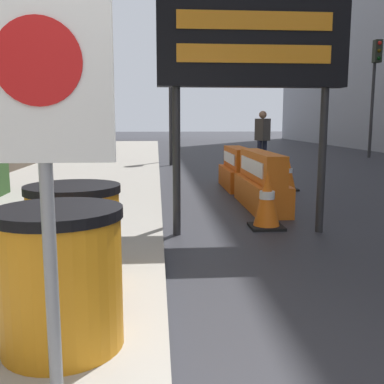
% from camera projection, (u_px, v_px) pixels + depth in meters
% --- Properties ---
extents(barrel_drum_foreground, '(0.73, 0.73, 0.82)m').
position_uv_depth(barrel_drum_foreground, '(61.00, 278.00, 2.59)').
color(barrel_drum_foreground, orange).
rests_on(barrel_drum_foreground, sidewalk_left).
extents(barrel_drum_middle, '(0.73, 0.73, 0.82)m').
position_uv_depth(barrel_drum_middle, '(74.00, 237.00, 3.49)').
color(barrel_drum_middle, orange).
rests_on(barrel_drum_middle, sidewalk_left).
extents(warning_sign, '(0.60, 0.08, 1.96)m').
position_uv_depth(warning_sign, '(41.00, 103.00, 1.86)').
color(warning_sign, gray).
rests_on(warning_sign, sidewalk_left).
extents(message_board, '(2.46, 0.36, 3.48)m').
position_uv_depth(message_board, '(253.00, 22.00, 5.42)').
color(message_board, '#28282B').
rests_on(message_board, ground_plane).
extents(jersey_barrier_orange_near, '(0.54, 2.07, 0.94)m').
position_uv_depth(jersey_barrier_orange_near, '(261.00, 183.00, 7.53)').
color(jersey_barrier_orange_near, orange).
rests_on(jersey_barrier_orange_near, ground_plane).
extents(jersey_barrier_orange_far, '(0.60, 1.70, 0.88)m').
position_uv_depth(jersey_barrier_orange_far, '(238.00, 170.00, 9.70)').
color(jersey_barrier_orange_far, orange).
rests_on(jersey_barrier_orange_far, ground_plane).
extents(traffic_cone_near, '(0.45, 0.45, 0.80)m').
position_uv_depth(traffic_cone_near, '(267.00, 200.00, 6.06)').
color(traffic_cone_near, black).
rests_on(traffic_cone_near, ground_plane).
extents(traffic_cone_mid, '(0.41, 0.41, 0.72)m').
position_uv_depth(traffic_cone_mid, '(288.00, 173.00, 9.42)').
color(traffic_cone_mid, black).
rests_on(traffic_cone_mid, ground_plane).
extents(traffic_light_near_curb, '(0.28, 0.44, 4.18)m').
position_uv_depth(traffic_light_near_curb, '(171.00, 71.00, 14.24)').
color(traffic_light_near_curb, '#2D2D30').
rests_on(traffic_light_near_curb, ground_plane).
extents(traffic_light_far_side, '(0.28, 0.44, 4.50)m').
position_uv_depth(traffic_light_far_side, '(375.00, 74.00, 17.34)').
color(traffic_light_far_side, '#2D2D30').
rests_on(traffic_light_far_side, ground_plane).
extents(pedestrian_worker, '(0.42, 0.53, 1.75)m').
position_uv_depth(pedestrian_worker, '(262.00, 134.00, 13.81)').
color(pedestrian_worker, '#23283D').
rests_on(pedestrian_worker, ground_plane).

